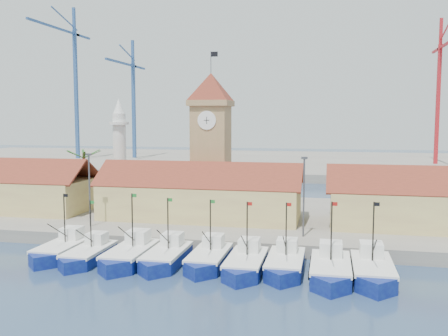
% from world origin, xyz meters
% --- Properties ---
extents(ground, '(400.00, 400.00, 0.00)m').
position_xyz_m(ground, '(0.00, 0.00, 0.00)').
color(ground, '#1C2F4B').
rests_on(ground, ground).
extents(quay, '(140.00, 32.00, 1.50)m').
position_xyz_m(quay, '(0.00, 24.00, 0.75)').
color(quay, gray).
rests_on(quay, ground).
extents(terminal, '(240.00, 80.00, 2.00)m').
position_xyz_m(terminal, '(0.00, 110.00, 1.00)').
color(terminal, gray).
rests_on(terminal, ground).
extents(boat_0, '(3.45, 9.44, 7.14)m').
position_xyz_m(boat_0, '(-11.03, 3.37, 0.74)').
color(boat_0, navy).
rests_on(boat_0, ground).
extents(boat_1, '(3.21, 8.81, 6.66)m').
position_xyz_m(boat_1, '(-7.48, 2.44, 0.69)').
color(boat_1, navy).
rests_on(boat_1, ground).
extents(boat_2, '(3.63, 9.95, 7.53)m').
position_xyz_m(boat_2, '(-3.02, 2.74, 0.78)').
color(boat_2, navy).
rests_on(boat_2, ground).
extents(boat_3, '(3.44, 9.41, 7.12)m').
position_xyz_m(boat_3, '(0.73, 3.07, 0.74)').
color(boat_3, navy).
rests_on(boat_3, ground).
extents(boat_4, '(3.39, 9.30, 7.04)m').
position_xyz_m(boat_4, '(5.10, 3.41, 0.73)').
color(boat_4, navy).
rests_on(boat_4, ground).
extents(boat_5, '(3.44, 9.43, 7.14)m').
position_xyz_m(boat_5, '(9.03, 2.35, 0.74)').
color(boat_5, navy).
rests_on(boat_5, ground).
extents(boat_6, '(3.41, 9.35, 7.08)m').
position_xyz_m(boat_6, '(12.75, 3.05, 0.73)').
color(boat_6, navy).
rests_on(boat_6, ground).
extents(boat_7, '(3.62, 9.92, 7.51)m').
position_xyz_m(boat_7, '(17.04, 1.91, 0.78)').
color(boat_7, navy).
rests_on(boat_7, ground).
extents(boat_8, '(3.64, 9.97, 7.54)m').
position_xyz_m(boat_8, '(20.82, 2.41, 0.78)').
color(boat_8, navy).
rests_on(boat_8, ground).
extents(hall_center, '(27.04, 10.13, 7.61)m').
position_xyz_m(hall_center, '(0.00, 20.00, 3.99)').
color(hall_center, '#D9CD77').
rests_on(hall_center, quay).
extents(clock_tower, '(5.80, 5.80, 22.70)m').
position_xyz_m(clock_tower, '(0.00, 26.00, 11.96)').
color(clock_tower, '#A97E56').
rests_on(clock_tower, quay).
extents(minaret, '(3.00, 3.00, 16.30)m').
position_xyz_m(minaret, '(-15.00, 28.00, 9.73)').
color(minaret, silver).
rests_on(minaret, quay).
extents(palm_tree, '(5.60, 5.03, 8.39)m').
position_xyz_m(palm_tree, '(-20.00, 26.00, 6.25)').
color(palm_tree, brown).
rests_on(palm_tree, quay).
extents(lamp_posts, '(80.70, 0.25, 9.03)m').
position_xyz_m(lamp_posts, '(0.50, 12.00, 6.48)').
color(lamp_posts, '#3F3F44').
rests_on(lamp_posts, quay).
extents(crane_blue_far, '(1.00, 35.17, 46.99)m').
position_xyz_m(crane_blue_far, '(-62.01, 100.37, 28.27)').
color(crane_blue_far, '#2E538C').
rests_on(crane_blue_far, terminal).
extents(crane_blue_near, '(1.00, 29.82, 37.38)m').
position_xyz_m(crane_blue_near, '(-45.19, 106.88, 22.52)').
color(crane_blue_near, '#2E538C').
rests_on(crane_blue_near, terminal).
extents(crane_red_right, '(1.00, 31.48, 40.02)m').
position_xyz_m(crane_red_right, '(45.94, 103.71, 24.12)').
color(crane_red_right, '#B31B22').
rests_on(crane_red_right, terminal).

